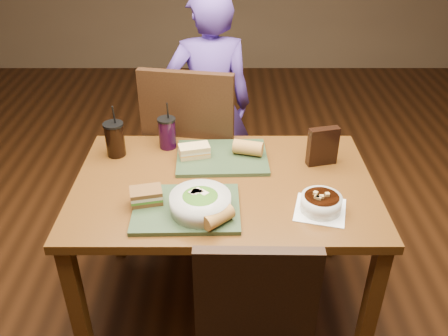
% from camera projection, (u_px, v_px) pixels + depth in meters
% --- Properties ---
extents(ground, '(6.00, 6.00, 0.00)m').
position_uv_depth(ground, '(224.00, 302.00, 2.46)').
color(ground, '#381C0B').
rests_on(ground, ground).
extents(dining_table, '(1.30, 0.85, 0.75)m').
position_uv_depth(dining_table, '(224.00, 199.00, 2.11)').
color(dining_table, '#553111').
rests_on(dining_table, ground).
extents(chair_far, '(0.55, 0.55, 1.09)m').
position_uv_depth(chair_far, '(190.00, 149.00, 2.60)').
color(chair_far, black).
rests_on(chair_far, ground).
extents(diner, '(0.55, 0.39, 1.40)m').
position_uv_depth(diner, '(210.00, 107.00, 2.85)').
color(diner, '#55389C').
rests_on(diner, ground).
extents(tray_near, '(0.43, 0.33, 0.02)m').
position_uv_depth(tray_near, '(187.00, 208.00, 1.88)').
color(tray_near, '#293B23').
rests_on(tray_near, dining_table).
extents(tray_far, '(0.43, 0.33, 0.02)m').
position_uv_depth(tray_far, '(222.00, 157.00, 2.22)').
color(tray_far, '#293B23').
rests_on(tray_far, dining_table).
extents(salad_bowl, '(0.24, 0.24, 0.08)m').
position_uv_depth(salad_bowl, '(200.00, 202.00, 1.83)').
color(salad_bowl, silver).
rests_on(salad_bowl, tray_near).
extents(soup_bowl, '(0.24, 0.24, 0.08)m').
position_uv_depth(soup_bowl, '(321.00, 203.00, 1.86)').
color(soup_bowl, white).
rests_on(soup_bowl, dining_table).
extents(sandwich_near, '(0.14, 0.11, 0.06)m').
position_uv_depth(sandwich_near, '(146.00, 196.00, 1.89)').
color(sandwich_near, '#593819').
rests_on(sandwich_near, tray_near).
extents(sandwich_far, '(0.15, 0.11, 0.06)m').
position_uv_depth(sandwich_far, '(194.00, 151.00, 2.20)').
color(sandwich_far, tan).
rests_on(sandwich_far, tray_far).
extents(baguette_near, '(0.13, 0.13, 0.06)m').
position_uv_depth(baguette_near, '(218.00, 217.00, 1.77)').
color(baguette_near, '#AD7533').
rests_on(baguette_near, tray_near).
extents(baguette_far, '(0.15, 0.10, 0.07)m').
position_uv_depth(baguette_far, '(248.00, 148.00, 2.21)').
color(baguette_far, '#AD7533').
rests_on(baguette_far, tray_far).
extents(cup_cola, '(0.09, 0.09, 0.26)m').
position_uv_depth(cup_cola, '(115.00, 139.00, 2.22)').
color(cup_cola, black).
rests_on(cup_cola, dining_table).
extents(cup_berry, '(0.09, 0.09, 0.24)m').
position_uv_depth(cup_berry, '(167.00, 133.00, 2.28)').
color(cup_berry, black).
rests_on(cup_berry, dining_table).
extents(chip_bag, '(0.14, 0.07, 0.18)m').
position_uv_depth(chip_bag, '(323.00, 146.00, 2.14)').
color(chip_bag, black).
rests_on(chip_bag, dining_table).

